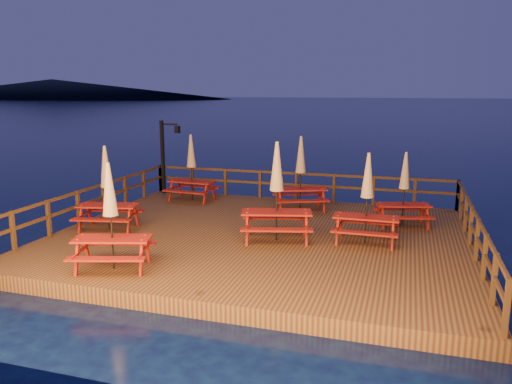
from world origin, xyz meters
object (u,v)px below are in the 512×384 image
picnic_table_0 (107,187)px  picnic_table_2 (301,172)px  lamp_post (166,150)px  picnic_table_1 (404,188)px

picnic_table_0 → picnic_table_2: (5.12, 4.18, 0.03)m
lamp_post → picnic_table_0: 5.50m
picnic_table_0 → picnic_table_2: bearing=27.3°
lamp_post → picnic_table_0: lamp_post is taller
lamp_post → picnic_table_2: (5.88, -1.25, -0.42)m
lamp_post → picnic_table_1: bearing=-14.3°
lamp_post → picnic_table_2: 6.02m
lamp_post → picnic_table_0: (0.76, -5.43, -0.45)m
picnic_table_1 → picnic_table_2: bearing=147.4°
picnic_table_0 → picnic_table_1: bearing=7.4°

